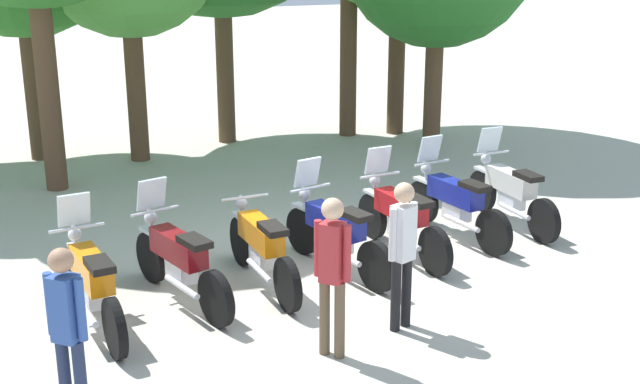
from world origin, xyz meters
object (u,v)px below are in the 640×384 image
object	(u,v)px
motorcycle_0	(92,282)
motorcycle_3	(335,232)
motorcycle_4	(401,218)
person_0	(332,266)
person_2	(67,323)
motorcycle_2	(262,247)
motorcycle_6	(510,191)
motorcycle_5	(455,202)
person_1	(403,245)
motorcycle_1	(179,260)

from	to	relation	value
motorcycle_0	motorcycle_3	xyz separation A→B (m)	(3.07, 0.42, 0.00)
motorcycle_4	person_0	xyz separation A→B (m)	(-1.97, -2.23, 0.47)
person_2	motorcycle_3	bearing A→B (deg)	167.77
motorcycle_2	motorcycle_6	world-z (taller)	motorcycle_6
motorcycle_5	person_2	world-z (taller)	person_2
motorcycle_6	person_1	world-z (taller)	person_1
motorcycle_5	person_0	xyz separation A→B (m)	(-3.00, -2.52, 0.47)
motorcycle_4	person_1	world-z (taller)	person_1
motorcycle_3	motorcycle_4	xyz separation A→B (m)	(1.03, 0.18, 0.00)
motorcycle_0	motorcycle_3	world-z (taller)	same
motorcycle_2	person_2	bearing A→B (deg)	129.11
motorcycle_5	person_1	bearing A→B (deg)	129.50
motorcycle_2	person_0	bearing A→B (deg)	-179.87
motorcycle_6	person_1	distance (m)	3.92
motorcycle_2	motorcycle_4	bearing A→B (deg)	-84.81
motorcycle_5	motorcycle_2	bearing A→B (deg)	92.27
motorcycle_0	motorcycle_1	bearing A→B (deg)	-81.58
motorcycle_3	motorcycle_5	bearing A→B (deg)	-90.37
motorcycle_3	person_2	distance (m)	4.20
motorcycle_3	motorcycle_0	bearing A→B (deg)	84.49
motorcycle_4	motorcycle_3	bearing A→B (deg)	95.50
person_2	motorcycle_6	bearing A→B (deg)	158.42
motorcycle_2	person_1	size ratio (longest dim) A/B	1.32
motorcycle_0	person_2	xyz separation A→B (m)	(-0.43, -1.85, 0.43)
motorcycle_3	motorcycle_6	xyz separation A→B (m)	(3.09, 0.60, 0.00)
motorcycle_3	motorcycle_4	world-z (taller)	same
person_0	person_1	distance (m)	0.98
motorcycle_5	person_1	xyz separation A→B (m)	(-2.06, -2.24, 0.45)
motorcycle_2	motorcycle_3	size ratio (longest dim) A/B	1.02
motorcycle_2	person_1	xyz separation A→B (m)	(1.02, -1.69, 0.47)
motorcycle_0	motorcycle_4	world-z (taller)	same
motorcycle_2	motorcycle_3	bearing A→B (deg)	-87.46
motorcycle_3	motorcycle_4	bearing A→B (deg)	-93.37
person_0	person_2	distance (m)	2.58
motorcycle_0	motorcycle_4	distance (m)	4.15
motorcycle_2	motorcycle_5	size ratio (longest dim) A/B	1.00
motorcycle_2	person_1	bearing A→B (deg)	-151.08
motorcycle_2	person_1	distance (m)	2.02
motorcycle_2	person_2	xyz separation A→B (m)	(-2.49, -2.18, 0.45)
motorcycle_3	motorcycle_1	bearing A→B (deg)	80.92
motorcycle_0	motorcycle_2	world-z (taller)	motorcycle_0
motorcycle_1	motorcycle_3	xyz separation A→B (m)	(2.05, 0.15, 0.00)
motorcycle_0	person_0	size ratio (longest dim) A/B	1.29
motorcycle_1	person_1	world-z (taller)	person_1
person_0	motorcycle_1	bearing A→B (deg)	-99.92
motorcycle_0	person_2	distance (m)	1.94
motorcycle_1	motorcycle_5	bearing A→B (deg)	-96.34
motorcycle_2	motorcycle_6	bearing A→B (deg)	-82.63
motorcycle_1	motorcycle_0	bearing A→B (deg)	89.81
motorcycle_6	person_2	xyz separation A→B (m)	(-6.59, -2.87, 0.43)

